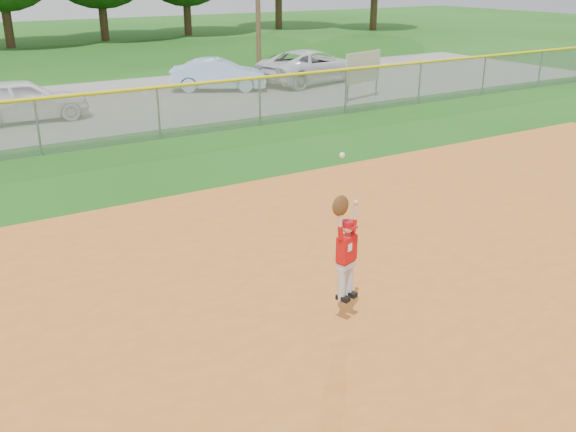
% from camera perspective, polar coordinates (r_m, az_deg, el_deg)
% --- Properties ---
extents(ground, '(120.00, 120.00, 0.00)m').
position_cam_1_polar(ground, '(10.88, 8.09, -4.29)').
color(ground, '#195012').
rests_on(ground, ground).
extents(clay_infield, '(24.00, 16.00, 0.04)m').
position_cam_1_polar(clay_infield, '(9.07, 20.37, -10.88)').
color(clay_infield, '#BF6122').
rests_on(clay_infield, ground).
extents(parking_strip, '(44.00, 10.00, 0.03)m').
position_cam_1_polar(parking_strip, '(24.77, -16.33, 9.52)').
color(parking_strip, gray).
rests_on(parking_strip, ground).
extents(car_white_a, '(4.09, 1.76, 1.38)m').
position_cam_1_polar(car_white_a, '(22.52, -22.52, 9.51)').
color(car_white_a, white).
rests_on(car_white_a, parking_strip).
extents(car_blue, '(3.99, 3.05, 1.26)m').
position_cam_1_polar(car_blue, '(26.61, -6.18, 12.39)').
color(car_blue, '#9BC1E8').
rests_on(car_blue, parking_strip).
extents(car_white_b, '(5.44, 3.35, 1.41)m').
position_cam_1_polar(car_white_b, '(28.32, 2.09, 13.16)').
color(car_white_b, silver).
rests_on(car_white_b, parking_strip).
extents(sponsor_sign, '(1.96, 0.58, 1.79)m').
position_cam_1_polar(sponsor_sign, '(24.60, 6.70, 12.89)').
color(sponsor_sign, gray).
rests_on(sponsor_sign, ground).
extents(outfield_fence, '(40.06, 0.10, 1.55)m').
position_cam_1_polar(outfield_fence, '(18.99, -11.45, 9.30)').
color(outfield_fence, gray).
rests_on(outfield_fence, ground).
extents(ballplayer, '(0.51, 0.27, 2.11)m').
position_cam_1_polar(ballplayer, '(8.61, 5.15, -2.80)').
color(ballplayer, silver).
rests_on(ballplayer, ground).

